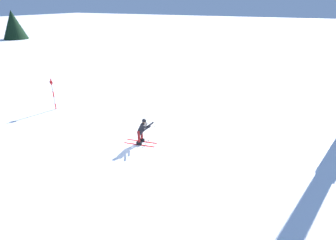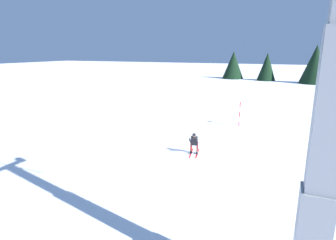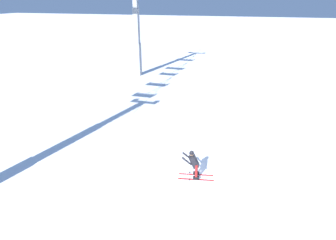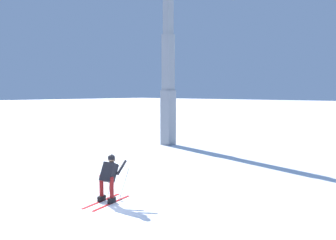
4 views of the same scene
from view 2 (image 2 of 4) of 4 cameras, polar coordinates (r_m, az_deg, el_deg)
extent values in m
plane|color=white|center=(18.37, 5.48, -6.76)|extent=(260.00, 260.00, 0.00)
cube|color=red|center=(18.31, 5.97, -6.82)|extent=(0.40, 1.69, 0.01)
cube|color=black|center=(18.28, 5.98, -6.57)|extent=(0.16, 0.30, 0.16)
cylinder|color=maroon|center=(18.14, 6.01, -5.39)|extent=(0.13, 0.13, 0.64)
cube|color=red|center=(18.35, 4.72, -6.74)|extent=(0.40, 1.69, 0.01)
cube|color=black|center=(18.32, 4.72, -6.49)|extent=(0.16, 0.30, 0.16)
cylinder|color=maroon|center=(18.19, 4.75, -5.31)|extent=(0.13, 0.13, 0.64)
cube|color=black|center=(17.91, 5.36, -4.23)|extent=(0.50, 0.56, 0.64)
sphere|color=#997051|center=(17.67, 5.33, -3.15)|extent=(0.21, 0.21, 0.21)
sphere|color=black|center=(17.66, 5.34, -3.04)|extent=(0.23, 0.23, 0.23)
cylinder|color=black|center=(17.54, 5.97, -4.26)|extent=(0.17, 0.49, 0.42)
cylinder|color=gray|center=(17.69, 6.06, -6.10)|extent=(0.22, 0.44, 1.09)
cylinder|color=black|center=(17.98, 6.24, -7.07)|extent=(0.07, 0.07, 0.01)
cylinder|color=black|center=(17.59, 4.48, -4.16)|extent=(0.17, 0.49, 0.42)
cylinder|color=gray|center=(17.75, 4.28, -5.99)|extent=(0.05, 0.47, 1.09)
cylinder|color=black|center=(18.06, 4.20, -6.93)|extent=(0.07, 0.07, 0.01)
cube|color=gray|center=(6.64, 30.03, 1.15)|extent=(0.60, 0.60, 3.48)
cylinder|color=red|center=(25.34, 14.24, -0.78)|extent=(0.07, 0.07, 0.43)
cylinder|color=white|center=(25.23, 14.30, 0.17)|extent=(0.07, 0.07, 0.43)
cylinder|color=red|center=(25.14, 14.36, 1.13)|extent=(0.07, 0.07, 0.43)
cylinder|color=white|center=(25.05, 14.42, 2.10)|extent=(0.07, 0.07, 0.43)
cylinder|color=red|center=(24.96, 14.48, 3.08)|extent=(0.07, 0.07, 0.43)
cylinder|color=red|center=(24.97, 14.44, 3.01)|extent=(0.02, 0.28, 0.28)
cone|color=black|center=(63.74, 27.78, 9.99)|extent=(5.54, 5.54, 7.63)
cone|color=black|center=(66.36, 19.47, 10.20)|extent=(3.99, 3.99, 6.06)
cone|color=black|center=(68.84, 13.14, 10.84)|extent=(4.88, 4.88, 6.32)
camera|label=1|loc=(18.36, -37.35, 12.57)|focal=29.01mm
camera|label=3|loc=(19.16, 43.02, 14.77)|focal=29.75mm
camera|label=4|loc=(26.62, -6.91, 7.18)|focal=36.48mm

